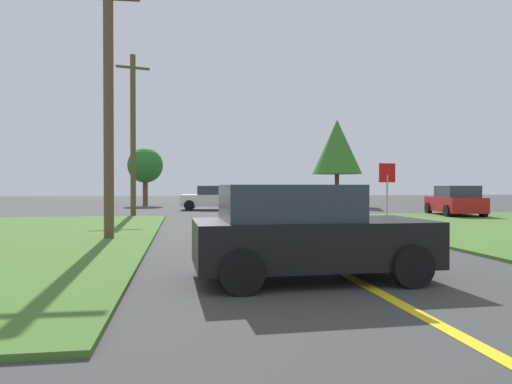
# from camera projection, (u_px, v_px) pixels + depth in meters

# --- Properties ---
(ground_plane) EXTENTS (120.00, 120.00, 0.00)m
(ground_plane) POSITION_uv_depth(u_px,v_px,m) (256.00, 226.00, 18.75)
(ground_plane) COLOR #3D3D3D
(lane_stripe_center) EXTENTS (0.20, 14.00, 0.01)m
(lane_stripe_center) POSITION_uv_depth(u_px,v_px,m) (309.00, 255.00, 10.85)
(lane_stripe_center) COLOR yellow
(lane_stripe_center) RESTS_ON ground
(stop_sign) EXTENTS (0.75, 0.19, 2.50)m
(stop_sign) POSITION_uv_depth(u_px,v_px,m) (387.00, 182.00, 18.61)
(stop_sign) COLOR #9EA0A8
(stop_sign) RESTS_ON ground
(car_on_crossroad) EXTENTS (2.65, 4.53, 1.62)m
(car_on_crossroad) POSITION_uv_depth(u_px,v_px,m) (455.00, 201.00, 24.67)
(car_on_crossroad) COLOR red
(car_on_crossroad) RESTS_ON ground
(car_behind_on_main_road) EXTENTS (4.02, 2.17, 1.62)m
(car_behind_on_main_road) POSITION_uv_depth(u_px,v_px,m) (305.00, 233.00, 7.99)
(car_behind_on_main_road) COLOR black
(car_behind_on_main_road) RESTS_ON ground
(car_approaching_junction) EXTENTS (3.98, 2.43, 1.62)m
(car_approaching_junction) POSITION_uv_depth(u_px,v_px,m) (211.00, 198.00, 31.68)
(car_approaching_junction) COLOR white
(car_approaching_junction) RESTS_ON ground
(utility_pole_near) EXTENTS (1.80, 0.29, 7.71)m
(utility_pole_near) POSITION_uv_depth(u_px,v_px,m) (109.00, 105.00, 13.68)
(utility_pole_near) COLOR brown
(utility_pole_near) RESTS_ON ground
(utility_pole_mid) EXTENTS (1.77, 0.57, 8.72)m
(utility_pole_mid) POSITION_uv_depth(u_px,v_px,m) (133.00, 133.00, 25.43)
(utility_pole_mid) COLOR brown
(utility_pole_mid) RESTS_ON ground
(oak_tree_left) EXTENTS (2.90, 2.90, 4.78)m
(oak_tree_left) POSITION_uv_depth(u_px,v_px,m) (145.00, 166.00, 38.69)
(oak_tree_left) COLOR brown
(oak_tree_left) RESTS_ON ground
(pine_tree_center) EXTENTS (3.93, 3.93, 6.88)m
(pine_tree_center) POSITION_uv_depth(u_px,v_px,m) (337.00, 147.00, 37.14)
(pine_tree_center) COLOR brown
(pine_tree_center) RESTS_ON ground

